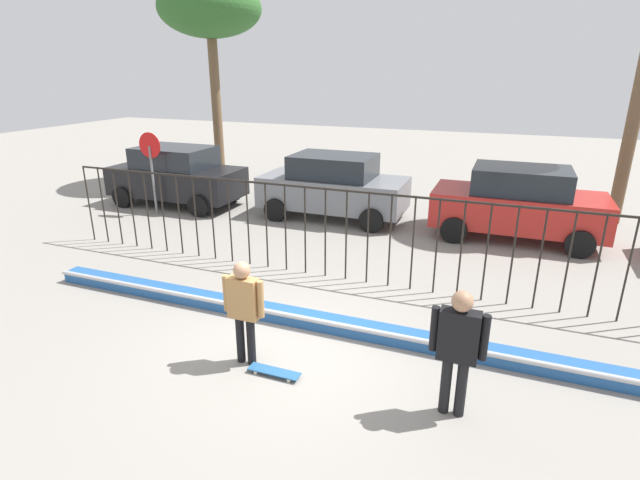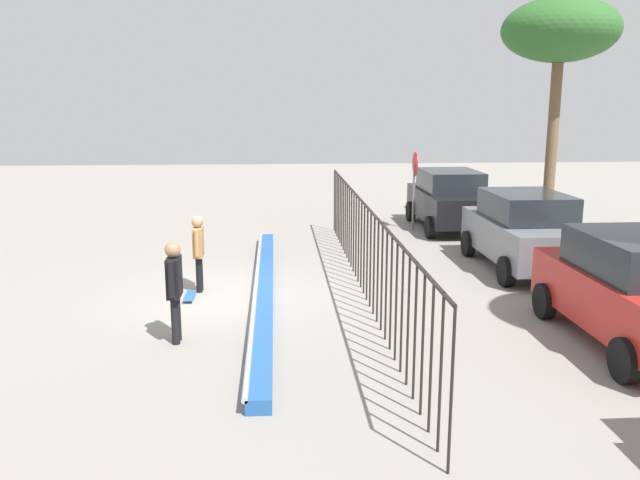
% 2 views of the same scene
% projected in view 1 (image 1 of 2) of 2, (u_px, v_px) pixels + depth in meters
% --- Properties ---
extents(ground_plane, '(60.00, 60.00, 0.00)m').
position_uv_depth(ground_plane, '(286.00, 349.00, 7.91)').
color(ground_plane, gray).
extents(bowl_coping_ledge, '(11.00, 0.40, 0.27)m').
position_uv_depth(bowl_coping_ledge, '(307.00, 319.00, 8.61)').
color(bowl_coping_ledge, '#235699').
rests_on(bowl_coping_ledge, ground).
extents(perimeter_fence, '(14.04, 0.04, 1.97)m').
position_uv_depth(perimeter_fence, '(346.00, 226.00, 10.15)').
color(perimeter_fence, black).
rests_on(perimeter_fence, ground).
extents(skateboarder, '(0.67, 0.25, 1.67)m').
position_uv_depth(skateboarder, '(244.00, 304.00, 7.24)').
color(skateboarder, black).
rests_on(skateboarder, ground).
extents(skateboard, '(0.80, 0.20, 0.07)m').
position_uv_depth(skateboard, '(274.00, 372.00, 7.23)').
color(skateboard, '#26598C').
rests_on(skateboard, ground).
extents(camera_operator, '(0.71, 0.27, 1.77)m').
position_uv_depth(camera_operator, '(458.00, 343.00, 6.11)').
color(camera_operator, black).
rests_on(camera_operator, ground).
extents(parked_car_black, '(4.30, 2.12, 1.90)m').
position_uv_depth(parked_car_black, '(176.00, 176.00, 15.94)').
color(parked_car_black, black).
rests_on(parked_car_black, ground).
extents(parked_car_gray, '(4.30, 2.12, 1.90)m').
position_uv_depth(parked_car_gray, '(333.00, 186.00, 14.54)').
color(parked_car_gray, slate).
rests_on(parked_car_gray, ground).
extents(parked_car_red, '(4.30, 2.12, 1.90)m').
position_uv_depth(parked_car_red, '(518.00, 203.00, 12.74)').
color(parked_car_red, '#B2231E').
rests_on(parked_car_red, ground).
extents(stop_sign, '(0.76, 0.07, 2.50)m').
position_uv_depth(stop_sign, '(151.00, 162.00, 14.67)').
color(stop_sign, slate).
rests_on(stop_sign, ground).
extents(palm_tree_short, '(3.70, 3.70, 7.32)m').
position_uv_depth(palm_tree_short, '(210.00, 11.00, 17.49)').
color(palm_tree_short, brown).
rests_on(palm_tree_short, ground).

